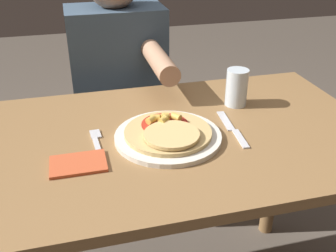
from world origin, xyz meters
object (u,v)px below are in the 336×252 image
Objects in this scene: knife at (233,129)px; person_diner at (120,82)px; dining_table at (172,170)px; drinking_glass at (237,87)px; fork at (97,143)px; plate at (168,137)px; pizza at (168,132)px.

knife is 0.19× the size of person_diner.
dining_table is 0.22m from knife.
knife is 0.18m from drinking_glass.
knife is at bearing -68.01° from person_diner.
fork is 0.80× the size of knife.
plate is 1.33× the size of knife.
pizza is at bearing -124.35° from dining_table.
dining_table is 0.34m from drinking_glass.
person_diner is (-0.05, 0.60, -0.07)m from plate.
dining_table is at bearing -83.16° from person_diner.
person_diner is (0.14, 0.58, -0.07)m from fork.
dining_table is at bearing -151.45° from drinking_glass.
knife is at bearing -7.58° from dining_table.
drinking_glass reaches higher than dining_table.
fork is 0.60m from person_diner.
drinking_glass is (0.27, 0.16, 0.05)m from plate.
person_diner is at bearing 125.64° from drinking_glass.
person_diner is at bearing 94.72° from pizza.
dining_table is 4.01× the size of plate.
fork is 0.15× the size of person_diner.
drinking_glass is at bearing 17.00° from fork.
person_diner is at bearing 96.84° from dining_table.
fork is at bearing -178.51° from dining_table.
knife is at bearing 1.52° from pizza.
dining_table is at bearing 1.49° from fork.
plate is 0.32m from drinking_glass.
drinking_glass reaches higher than knife.
person_diner reaches higher than dining_table.
pizza reaches higher than plate.
pizza reaches higher than dining_table.
person_diner reaches higher than fork.
dining_table is 0.25m from fork.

